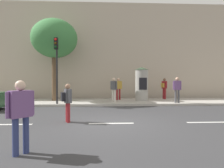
{
  "coord_description": "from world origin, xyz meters",
  "views": [
    {
      "loc": [
        -0.36,
        -7.79,
        1.75
      ],
      "look_at": [
        0.13,
        2.0,
        1.53
      ],
      "focal_mm": 31.47,
      "sensor_mm": 36.0,
      "label": 1
    }
  ],
  "objects": [
    {
      "name": "ground_plane",
      "position": [
        0.0,
        0.0,
        0.0
      ],
      "size": [
        80.0,
        80.0,
        0.0
      ],
      "primitive_type": "plane",
      "color": "#38383A"
    },
    {
      "name": "traffic_light",
      "position": [
        -3.35,
        5.24,
        3.06
      ],
      "size": [
        0.24,
        0.45,
        4.33
      ],
      "color": "black",
      "rests_on": "sidewalk_curb"
    },
    {
      "name": "pedestrian_in_dark_shirt",
      "position": [
        -2.27,
        -3.14,
        1.05
      ],
      "size": [
        0.54,
        0.54,
        1.73
      ],
      "color": "navy",
      "rests_on": "ground_plane"
    },
    {
      "name": "pedestrian_in_red_top",
      "position": [
        0.92,
        7.67,
        1.18
      ],
      "size": [
        0.6,
        0.44,
        1.73
      ],
      "color": "maroon",
      "rests_on": "sidewalk_curb"
    },
    {
      "name": "pedestrian_near_pole",
      "position": [
        4.75,
        8.16,
        1.17
      ],
      "size": [
        0.49,
        0.52,
        1.72
      ],
      "color": "maroon",
      "rests_on": "sidewalk_curb"
    },
    {
      "name": "building_backdrop",
      "position": [
        0.0,
        12.0,
        4.26
      ],
      "size": [
        36.0,
        5.0,
        8.53
      ],
      "primitive_type": "cube",
      "color": "#B7A893",
      "rests_on": "ground_plane"
    },
    {
      "name": "lane_markings",
      "position": [
        0.0,
        0.0,
        0.0
      ],
      "size": [
        25.8,
        0.16,
        0.01
      ],
      "color": "silver",
      "rests_on": "ground_plane"
    },
    {
      "name": "pedestrian_tallest",
      "position": [
        -1.79,
        0.31,
        0.93
      ],
      "size": [
        0.48,
        0.54,
        1.58
      ],
      "color": "maroon",
      "rests_on": "ground_plane"
    },
    {
      "name": "pedestrian_in_light_jacket",
      "position": [
        4.81,
        5.48,
        1.19
      ],
      "size": [
        0.56,
        0.3,
        1.77
      ],
      "color": "#4C4C51",
      "rests_on": "sidewalk_curb"
    },
    {
      "name": "sidewalk_curb",
      "position": [
        0.0,
        7.0,
        0.07
      ],
      "size": [
        36.0,
        4.0,
        0.15
      ],
      "primitive_type": "cube",
      "color": "#B2ADA3",
      "rests_on": "ground_plane"
    },
    {
      "name": "street_tree",
      "position": [
        -3.98,
        7.37,
        4.83
      ],
      "size": [
        3.45,
        3.45,
        6.2
      ],
      "color": "brown",
      "rests_on": "sidewalk_curb"
    },
    {
      "name": "poster_column",
      "position": [
        2.68,
        7.18,
        1.45
      ],
      "size": [
        1.07,
        1.07,
        2.56
      ],
      "color": "#9E9B93",
      "rests_on": "sidewalk_curb"
    },
    {
      "name": "pedestrian_with_bag",
      "position": [
        0.48,
        6.48,
        1.18
      ],
      "size": [
        0.48,
        0.55,
        1.74
      ],
      "color": "silver",
      "rests_on": "sidewalk_curb"
    }
  ]
}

